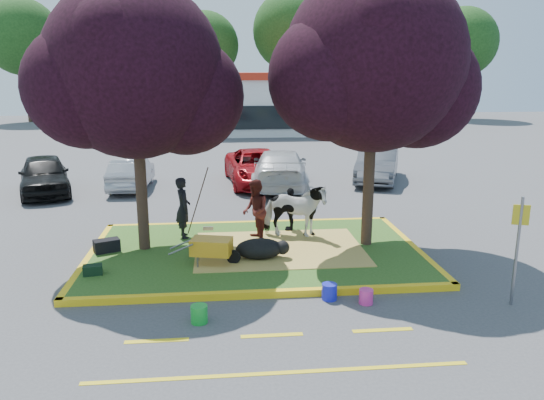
{
  "coord_description": "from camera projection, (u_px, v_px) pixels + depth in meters",
  "views": [
    {
      "loc": [
        -0.83,
        -12.65,
        4.54
      ],
      "look_at": [
        0.46,
        0.5,
        1.3
      ],
      "focal_mm": 35.0,
      "sensor_mm": 36.0,
      "label": 1
    }
  ],
  "objects": [
    {
      "name": "ground",
      "position": [
        256.0,
        255.0,
        13.39
      ],
      "size": [
        90.0,
        90.0,
        0.0
      ],
      "primitive_type": "plane",
      "color": "#424244",
      "rests_on": "ground"
    },
    {
      "name": "median_island",
      "position": [
        256.0,
        252.0,
        13.37
      ],
      "size": [
        8.0,
        5.0,
        0.15
      ],
      "primitive_type": "cube",
      "color": "#2A5219",
      "rests_on": "ground"
    },
    {
      "name": "curb_near",
      "position": [
        264.0,
        294.0,
        10.87
      ],
      "size": [
        8.3,
        0.16,
        0.15
      ],
      "primitive_type": "cube",
      "color": "yellow",
      "rests_on": "ground"
    },
    {
      "name": "curb_far",
      "position": [
        250.0,
        224.0,
        15.86
      ],
      "size": [
        8.3,
        0.16,
        0.15
      ],
      "primitive_type": "cube",
      "color": "yellow",
      "rests_on": "ground"
    },
    {
      "name": "curb_left",
      "position": [
        90.0,
        258.0,
        12.98
      ],
      "size": [
        0.16,
        5.3,
        0.15
      ],
      "primitive_type": "cube",
      "color": "yellow",
      "rests_on": "ground"
    },
    {
      "name": "curb_right",
      "position": [
        412.0,
        247.0,
        13.76
      ],
      "size": [
        0.16,
        5.3,
        0.15
      ],
      "primitive_type": "cube",
      "color": "yellow",
      "rests_on": "ground"
    },
    {
      "name": "straw_bedding",
      "position": [
        279.0,
        249.0,
        13.41
      ],
      "size": [
        4.2,
        3.0,
        0.01
      ],
      "primitive_type": "cube",
      "color": "#C5B351",
      "rests_on": "median_island"
    },
    {
      "name": "tree_purple_left",
      "position": [
        135.0,
        78.0,
        12.45
      ],
      "size": [
        5.06,
        4.2,
        6.51
      ],
      "color": "black",
      "rests_on": "median_island"
    },
    {
      "name": "tree_purple_right",
      "position": [
        375.0,
        70.0,
        12.76
      ],
      "size": [
        5.3,
        4.4,
        6.82
      ],
      "color": "black",
      "rests_on": "median_island"
    },
    {
      "name": "fire_lane_stripe_a",
      "position": [
        157.0,
        341.0,
        9.14
      ],
      "size": [
        1.1,
        0.12,
        0.01
      ],
      "primitive_type": "cube",
      "color": "yellow",
      "rests_on": "ground"
    },
    {
      "name": "fire_lane_stripe_b",
      "position": [
        272.0,
        335.0,
        9.33
      ],
      "size": [
        1.1,
        0.12,
        0.01
      ],
      "primitive_type": "cube",
      "color": "yellow",
      "rests_on": "ground"
    },
    {
      "name": "fire_lane_stripe_c",
      "position": [
        383.0,
        330.0,
        9.52
      ],
      "size": [
        1.1,
        0.12,
        0.01
      ],
      "primitive_type": "cube",
      "color": "yellow",
      "rests_on": "ground"
    },
    {
      "name": "fire_lane_long",
      "position": [
        279.0,
        373.0,
        8.17
      ],
      "size": [
        6.0,
        0.1,
        0.01
      ],
      "primitive_type": "cube",
      "color": "yellow",
      "rests_on": "ground"
    },
    {
      "name": "retail_building",
      "position": [
        257.0,
        102.0,
        40.09
      ],
      "size": [
        20.4,
        8.4,
        4.4
      ],
      "color": "silver",
      "rests_on": "ground"
    },
    {
      "name": "treeline",
      "position": [
        240.0,
        34.0,
        48.02
      ],
      "size": [
        46.58,
        7.8,
        14.63
      ],
      "color": "black",
      "rests_on": "ground"
    },
    {
      "name": "cow",
      "position": [
        294.0,
        211.0,
        14.19
      ],
      "size": [
        1.86,
        1.11,
        1.47
      ],
      "primitive_type": "imported",
      "rotation": [
        0.0,
        0.0,
        1.38
      ],
      "color": "white",
      "rests_on": "median_island"
    },
    {
      "name": "calf",
      "position": [
        259.0,
        249.0,
        12.66
      ],
      "size": [
        1.3,
        1.04,
        0.49
      ],
      "primitive_type": "ellipsoid",
      "rotation": [
        0.0,
        0.0,
        0.4
      ],
      "color": "black",
      "rests_on": "median_island"
    },
    {
      "name": "handler",
      "position": [
        183.0,
        208.0,
        14.17
      ],
      "size": [
        0.51,
        0.67,
        1.64
      ],
      "primitive_type": "imported",
      "rotation": [
        0.0,
        0.0,
        1.79
      ],
      "color": "black",
      "rests_on": "median_island"
    },
    {
      "name": "visitor_a",
      "position": [
        255.0,
        211.0,
        13.87
      ],
      "size": [
        0.71,
        0.87,
        1.64
      ],
      "primitive_type": "imported",
      "rotation": [
        0.0,
        0.0,
        -1.45
      ],
      "color": "#491915",
      "rests_on": "median_island"
    },
    {
      "name": "visitor_b",
      "position": [
        291.0,
        209.0,
        14.85
      ],
      "size": [
        0.45,
        0.76,
        1.22
      ],
      "primitive_type": "imported",
      "rotation": [
        0.0,
        0.0,
        -1.79
      ],
      "color": "black",
      "rests_on": "median_island"
    },
    {
      "name": "wheelbarrow",
      "position": [
        212.0,
        247.0,
        12.23
      ],
      "size": [
        1.66,
        0.75,
        0.62
      ],
      "rotation": [
        0.0,
        0.0,
        -0.23
      ],
      "color": "black",
      "rests_on": "median_island"
    },
    {
      "name": "gear_bag_dark",
      "position": [
        107.0,
        246.0,
        13.17
      ],
      "size": [
        0.7,
        0.55,
        0.31
      ],
      "primitive_type": "cube",
      "rotation": [
        0.0,
        0.0,
        0.41
      ],
      "color": "black",
      "rests_on": "median_island"
    },
    {
      "name": "gear_bag_green",
      "position": [
        93.0,
        270.0,
        11.69
      ],
      "size": [
        0.45,
        0.32,
        0.22
      ],
      "primitive_type": "cube",
      "rotation": [
        0.0,
        0.0,
        0.18
      ],
      "color": "black",
      "rests_on": "median_island"
    },
    {
      "name": "sign_post",
      "position": [
        518.0,
        240.0,
        10.25
      ],
      "size": [
        0.3,
        0.13,
        2.21
      ],
      "rotation": [
        0.0,
        0.0,
        -0.33
      ],
      "color": "slate",
      "rests_on": "ground"
    },
    {
      "name": "bucket_green",
      "position": [
        199.0,
        314.0,
        9.77
      ],
      "size": [
        0.36,
        0.36,
        0.34
      ],
      "primitive_type": "cylinder",
      "rotation": [
        0.0,
        0.0,
        0.17
      ],
      "color": "green",
      "rests_on": "ground"
    },
    {
      "name": "bucket_pink",
      "position": [
        366.0,
        297.0,
        10.57
      ],
      "size": [
        0.36,
        0.36,
        0.3
      ],
      "primitive_type": "cylinder",
      "rotation": [
        0.0,
        0.0,
        0.33
      ],
      "color": "#E73391",
      "rests_on": "ground"
    },
    {
      "name": "bucket_blue",
      "position": [
        329.0,
        292.0,
        10.76
      ],
      "size": [
        0.33,
        0.33,
        0.33
      ],
      "primitive_type": "cylinder",
      "rotation": [
        0.0,
        0.0,
        0.06
      ],
      "color": "#181EC3",
      "rests_on": "ground"
    },
    {
      "name": "car_black",
      "position": [
        44.0,
        175.0,
        19.94
      ],
      "size": [
        2.95,
        4.59,
        1.45
      ],
      "primitive_type": "imported",
      "rotation": [
        0.0,
        0.0,
        0.32
      ],
      "color": "black",
      "rests_on": "ground"
    },
    {
      "name": "car_silver",
      "position": [
        131.0,
        173.0,
        20.82
      ],
      "size": [
        1.38,
        3.73,
        1.22
      ],
      "primitive_type": "imported",
      "rotation": [
        0.0,
        0.0,
        3.12
      ],
      "color": "#95989D",
      "rests_on": "ground"
    },
    {
      "name": "car_red",
      "position": [
        258.0,
        167.0,
        21.6
      ],
      "size": [
        2.75,
        5.22,
        1.4
      ],
      "primitive_type": "imported",
      "rotation": [
        0.0,
        0.0,
        0.09
      ],
      "color": "#9E0D13",
      "rests_on": "ground"
    },
    {
      "name": "car_white",
      "position": [
        280.0,
        169.0,
        20.95
      ],
      "size": [
        2.69,
        5.43,
        1.52
      ],
      "primitive_type": "imported",
      "rotation": [
        0.0,
        0.0,
        3.03
      ],
      "color": "silver",
      "rests_on": "ground"
    },
    {
      "name": "car_grey",
      "position": [
        377.0,
        164.0,
        22.22
      ],
      "size": [
        3.01,
        4.72,
        1.47
      ],
      "primitive_type": "imported",
      "rotation": [
        0.0,
        0.0,
        -0.36
      ],
      "color": "#58595F",
      "rests_on": "ground"
    }
  ]
}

